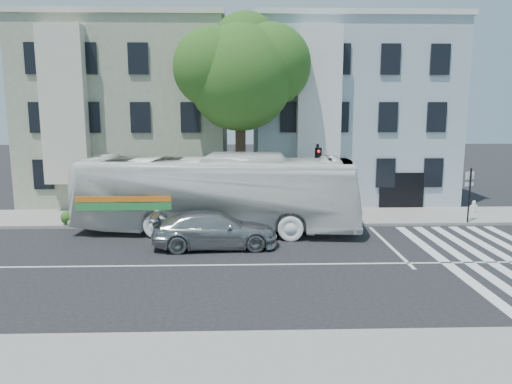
{
  "coord_description": "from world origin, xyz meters",
  "views": [
    {
      "loc": [
        -0.03,
        -18.45,
        6.07
      ],
      "look_at": [
        0.65,
        2.6,
        2.4
      ],
      "focal_mm": 35.0,
      "sensor_mm": 36.0,
      "label": 1
    }
  ],
  "objects_px": {
    "traffic_signal": "(317,173)",
    "fire_hydrant": "(474,206)",
    "sedan": "(215,230)",
    "bus": "(217,193)"
  },
  "relations": [
    {
      "from": "bus",
      "to": "traffic_signal",
      "type": "relative_size",
      "value": 3.29
    },
    {
      "from": "bus",
      "to": "fire_hydrant",
      "type": "height_order",
      "value": "bus"
    },
    {
      "from": "sedan",
      "to": "fire_hydrant",
      "type": "xyz_separation_m",
      "value": [
        14.19,
        6.01,
        -0.29
      ]
    },
    {
      "from": "sedan",
      "to": "traffic_signal",
      "type": "xyz_separation_m",
      "value": [
        5.06,
        4.21,
        1.89
      ]
    },
    {
      "from": "sedan",
      "to": "fire_hydrant",
      "type": "relative_size",
      "value": 8.05
    },
    {
      "from": "fire_hydrant",
      "to": "bus",
      "type": "bearing_deg",
      "value": -166.96
    },
    {
      "from": "bus",
      "to": "sedan",
      "type": "distance_m",
      "value": 2.93
    },
    {
      "from": "traffic_signal",
      "to": "fire_hydrant",
      "type": "xyz_separation_m",
      "value": [
        9.13,
        1.8,
        -2.18
      ]
    },
    {
      "from": "sedan",
      "to": "bus",
      "type": "bearing_deg",
      "value": -2.64
    },
    {
      "from": "traffic_signal",
      "to": "fire_hydrant",
      "type": "height_order",
      "value": "traffic_signal"
    }
  ]
}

